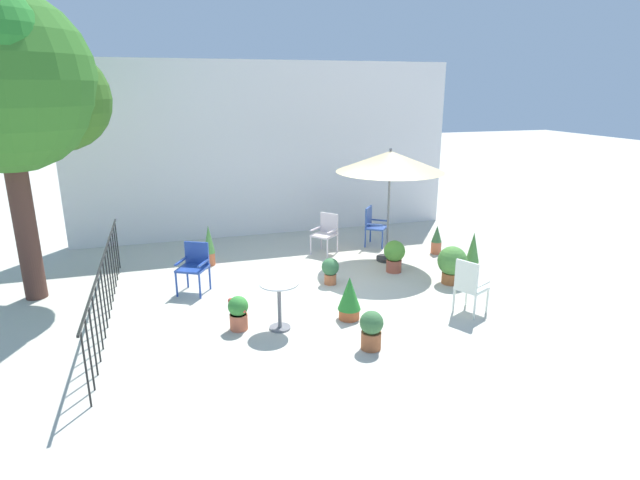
{
  "coord_description": "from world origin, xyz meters",
  "views": [
    {
      "loc": [
        -2.47,
        -8.3,
        3.61
      ],
      "look_at": [
        0.0,
        -0.17,
        1.07
      ],
      "focal_mm": 28.79,
      "sensor_mm": 36.0,
      "label": 1
    }
  ],
  "objects_px": {
    "potted_plant_3": "(238,312)",
    "potted_plant_5": "(371,329)",
    "potted_plant_4": "(349,298)",
    "patio_chair_0": "(194,264)",
    "shade_tree": "(5,81)",
    "cafe_table_0": "(279,297)",
    "patio_chair_2": "(373,224)",
    "potted_plant_2": "(330,269)",
    "patio_chair_1": "(326,231)",
    "potted_plant_1": "(209,245)",
    "potted_plant_0": "(452,263)",
    "patio_chair_3": "(469,284)",
    "potted_plant_8": "(437,240)",
    "patio_umbrella_0": "(390,162)",
    "potted_plant_6": "(394,255)",
    "potted_plant_7": "(473,251)"
  },
  "relations": [
    {
      "from": "shade_tree",
      "to": "potted_plant_2",
      "type": "relative_size",
      "value": 10.08
    },
    {
      "from": "potted_plant_1",
      "to": "patio_chair_1",
      "type": "bearing_deg",
      "value": 2.38
    },
    {
      "from": "patio_chair_0",
      "to": "potted_plant_8",
      "type": "distance_m",
      "value": 5.4
    },
    {
      "from": "potted_plant_0",
      "to": "patio_umbrella_0",
      "type": "bearing_deg",
      "value": 111.44
    },
    {
      "from": "shade_tree",
      "to": "potted_plant_6",
      "type": "xyz_separation_m",
      "value": [
        6.63,
        -0.68,
        -3.35
      ]
    },
    {
      "from": "patio_chair_3",
      "to": "potted_plant_8",
      "type": "relative_size",
      "value": 1.46
    },
    {
      "from": "patio_chair_0",
      "to": "potted_plant_1",
      "type": "distance_m",
      "value": 1.46
    },
    {
      "from": "patio_chair_2",
      "to": "potted_plant_6",
      "type": "relative_size",
      "value": 1.41
    },
    {
      "from": "patio_chair_3",
      "to": "cafe_table_0",
      "type": "bearing_deg",
      "value": 173.15
    },
    {
      "from": "potted_plant_6",
      "to": "patio_chair_2",
      "type": "bearing_deg",
      "value": 80.92
    },
    {
      "from": "shade_tree",
      "to": "potted_plant_4",
      "type": "relative_size",
      "value": 7.21
    },
    {
      "from": "potted_plant_2",
      "to": "patio_umbrella_0",
      "type": "bearing_deg",
      "value": 31.29
    },
    {
      "from": "patio_chair_0",
      "to": "potted_plant_8",
      "type": "height_order",
      "value": "patio_chair_0"
    },
    {
      "from": "shade_tree",
      "to": "patio_umbrella_0",
      "type": "distance_m",
      "value": 6.96
    },
    {
      "from": "shade_tree",
      "to": "cafe_table_0",
      "type": "bearing_deg",
      "value": -33.32
    },
    {
      "from": "potted_plant_0",
      "to": "potted_plant_5",
      "type": "bearing_deg",
      "value": -141.54
    },
    {
      "from": "patio_chair_0",
      "to": "potted_plant_5",
      "type": "relative_size",
      "value": 1.57
    },
    {
      "from": "patio_chair_3",
      "to": "potted_plant_1",
      "type": "relative_size",
      "value": 1.09
    },
    {
      "from": "patio_chair_1",
      "to": "potted_plant_4",
      "type": "xyz_separation_m",
      "value": [
        -0.7,
        -3.44,
        -0.14
      ]
    },
    {
      "from": "potted_plant_0",
      "to": "potted_plant_8",
      "type": "bearing_deg",
      "value": 69.67
    },
    {
      "from": "patio_chair_2",
      "to": "potted_plant_2",
      "type": "xyz_separation_m",
      "value": [
        -1.74,
        -2.1,
        -0.24
      ]
    },
    {
      "from": "patio_chair_2",
      "to": "potted_plant_2",
      "type": "distance_m",
      "value": 2.74
    },
    {
      "from": "cafe_table_0",
      "to": "potted_plant_6",
      "type": "bearing_deg",
      "value": 33.56
    },
    {
      "from": "cafe_table_0",
      "to": "potted_plant_8",
      "type": "height_order",
      "value": "cafe_table_0"
    },
    {
      "from": "potted_plant_0",
      "to": "potted_plant_4",
      "type": "relative_size",
      "value": 1.02
    },
    {
      "from": "patio_chair_1",
      "to": "potted_plant_6",
      "type": "relative_size",
      "value": 1.36
    },
    {
      "from": "patio_chair_0",
      "to": "potted_plant_3",
      "type": "height_order",
      "value": "patio_chair_0"
    },
    {
      "from": "potted_plant_3",
      "to": "potted_plant_5",
      "type": "height_order",
      "value": "potted_plant_5"
    },
    {
      "from": "patio_chair_3",
      "to": "potted_plant_4",
      "type": "bearing_deg",
      "value": 168.46
    },
    {
      "from": "patio_chair_1",
      "to": "potted_plant_4",
      "type": "distance_m",
      "value": 3.51
    },
    {
      "from": "patio_umbrella_0",
      "to": "cafe_table_0",
      "type": "bearing_deg",
      "value": -139.09
    },
    {
      "from": "potted_plant_7",
      "to": "patio_chair_3",
      "type": "bearing_deg",
      "value": -124.57
    },
    {
      "from": "potted_plant_3",
      "to": "potted_plant_5",
      "type": "xyz_separation_m",
      "value": [
        1.73,
        -1.17,
        0.02
      ]
    },
    {
      "from": "patio_chair_1",
      "to": "patio_chair_2",
      "type": "distance_m",
      "value": 1.25
    },
    {
      "from": "patio_umbrella_0",
      "to": "potted_plant_5",
      "type": "relative_size",
      "value": 4.19
    },
    {
      "from": "shade_tree",
      "to": "potted_plant_2",
      "type": "height_order",
      "value": "shade_tree"
    },
    {
      "from": "patio_umbrella_0",
      "to": "potted_plant_8",
      "type": "bearing_deg",
      "value": 5.38
    },
    {
      "from": "patio_umbrella_0",
      "to": "potted_plant_8",
      "type": "height_order",
      "value": "patio_umbrella_0"
    },
    {
      "from": "potted_plant_3",
      "to": "potted_plant_8",
      "type": "distance_m",
      "value": 5.42
    },
    {
      "from": "patio_chair_0",
      "to": "potted_plant_6",
      "type": "relative_size",
      "value": 1.39
    },
    {
      "from": "patio_chair_3",
      "to": "potted_plant_8",
      "type": "bearing_deg",
      "value": 69.84
    },
    {
      "from": "patio_umbrella_0",
      "to": "potted_plant_1",
      "type": "height_order",
      "value": "patio_umbrella_0"
    },
    {
      "from": "patio_chair_1",
      "to": "potted_plant_5",
      "type": "distance_m",
      "value": 4.53
    },
    {
      "from": "patio_chair_3",
      "to": "potted_plant_6",
      "type": "relative_size",
      "value": 1.44
    },
    {
      "from": "potted_plant_1",
      "to": "potted_plant_8",
      "type": "height_order",
      "value": "potted_plant_1"
    },
    {
      "from": "patio_chair_2",
      "to": "potted_plant_1",
      "type": "xyz_separation_m",
      "value": [
        -3.83,
        -0.32,
        -0.08
      ]
    },
    {
      "from": "potted_plant_4",
      "to": "potted_plant_5",
      "type": "height_order",
      "value": "potted_plant_4"
    },
    {
      "from": "patio_chair_0",
      "to": "potted_plant_2",
      "type": "distance_m",
      "value": 2.52
    },
    {
      "from": "patio_chair_3",
      "to": "potted_plant_3",
      "type": "bearing_deg",
      "value": 171.68
    },
    {
      "from": "patio_chair_3",
      "to": "potted_plant_4",
      "type": "xyz_separation_m",
      "value": [
        -1.94,
        0.4,
        -0.16
      ]
    }
  ]
}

